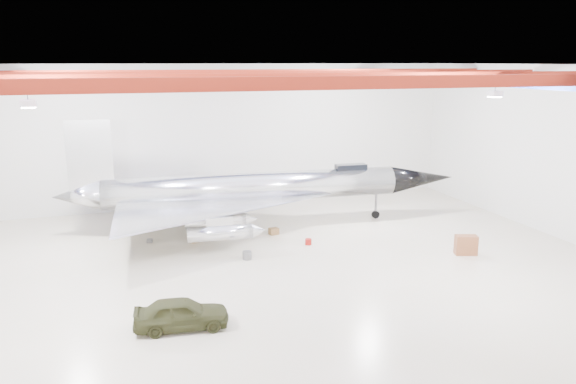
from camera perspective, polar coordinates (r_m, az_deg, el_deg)
name	(u,v)px	position (r m, az deg, el deg)	size (l,w,h in m)	color
floor	(257,269)	(31.29, -3.13, -7.80)	(40.00, 40.00, 0.00)	beige
wall_back	(207,136)	(44.27, -8.21, 5.64)	(40.00, 40.00, 0.00)	silver
wall_right	(560,153)	(39.75, 25.93, 3.61)	(30.00, 30.00, 0.00)	silver
ceiling	(255,65)	(29.23, -3.40, 12.78)	(40.00, 40.00, 0.00)	#0A0F38
ceiling_structure	(255,78)	(29.24, -3.38, 11.45)	(39.50, 29.50, 1.08)	maroon
jet_aircraft	(253,191)	(38.41, -3.57, 0.07)	(27.99, 17.14, 7.63)	silver
jeep	(181,313)	(24.89, -10.78, -12.03)	(1.61, 4.01, 1.37)	#303219
desk	(466,245)	(34.92, 17.63, -5.16)	(1.27, 0.64, 1.16)	brown
crate_ply	(195,239)	(36.10, -9.44, -4.75)	(0.56, 0.45, 0.39)	olive
toolbox_red	(202,229)	(38.20, -8.70, -3.79)	(0.44, 0.35, 0.31)	#9A130F
engine_drum	(247,255)	(32.71, -4.19, -6.43)	(0.52, 0.52, 0.47)	#59595B
parts_bin	(274,231)	(37.22, -1.45, -4.00)	(0.60, 0.48, 0.42)	olive
crate_small	(150,241)	(36.59, -13.86, -4.84)	(0.34, 0.28, 0.24)	#59595B
tool_chest	(308,242)	(35.18, 2.08, -5.07)	(0.41, 0.41, 0.37)	#9A130F
spares_box	(242,218)	(40.55, -4.73, -2.66)	(0.36, 0.36, 0.33)	#59595B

